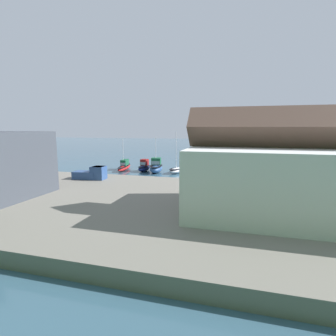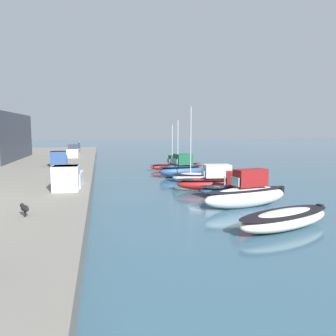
{
  "view_description": "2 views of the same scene",
  "coord_description": "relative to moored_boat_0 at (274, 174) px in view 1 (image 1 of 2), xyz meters",
  "views": [
    {
      "loc": [
        -9.5,
        49.09,
        8.67
      ],
      "look_at": [
        3.39,
        2.28,
        1.22
      ],
      "focal_mm": 28.0,
      "sensor_mm": 36.0,
      "label": 1
    },
    {
      "loc": [
        -32.52,
        10.43,
        5.84
      ],
      "look_at": [
        0.52,
        3.52,
        1.86
      ],
      "focal_mm": 35.0,
      "sensor_mm": 36.0,
      "label": 2
    }
  ],
  "objects": [
    {
      "name": "moored_boat_3",
      "position": [
        12.56,
        -0.09,
        0.3
      ],
      "size": [
        3.01,
        7.41,
        2.49
      ],
      "rotation": [
        0.0,
        0.0,
        -0.11
      ],
      "color": "red",
      "rests_on": "ground_plane"
    },
    {
      "name": "mooring_buoy_0",
      "position": [
        -10.86,
        -7.14,
        -0.3
      ],
      "size": [
        0.61,
        0.61,
        0.61
      ],
      "color": "yellow",
      "rests_on": "ground_plane"
    },
    {
      "name": "quay_promenade",
      "position": [
        15.5,
        24.45,
        0.01
      ],
      "size": [
        111.8,
        26.05,
        1.23
      ],
      "color": "gray",
      "rests_on": "ground_plane"
    },
    {
      "name": "pickup_truck_1",
      "position": [
        9.54,
        13.15,
        1.45
      ],
      "size": [
        4.79,
        2.11,
        1.9
      ],
      "rotation": [
        0.0,
        0.0,
        1.54
      ],
      "color": "silver",
      "rests_on": "quay_promenade"
    },
    {
      "name": "moored_boat_7",
      "position": [
        29.11,
        -0.27,
        0.16
      ],
      "size": [
        2.89,
        8.22,
        6.5
      ],
      "rotation": [
        0.0,
        0.0,
        0.16
      ],
      "color": "red",
      "rests_on": "ground_plane"
    },
    {
      "name": "pickup_truck_0",
      "position": [
        26.75,
        15.79,
        1.45
      ],
      "size": [
        4.85,
        2.28,
        1.9
      ],
      "rotation": [
        0.0,
        0.0,
        1.64
      ],
      "color": "#2D4C84",
      "rests_on": "quay_promenade"
    },
    {
      "name": "parked_car_0",
      "position": [
        39.66,
        14.99,
        1.55
      ],
      "size": [
        4.21,
        1.83,
        2.16
      ],
      "rotation": [
        0.0,
        0.0,
        1.56
      ],
      "color": "silver",
      "rests_on": "quay_promenade"
    },
    {
      "name": "moored_boat_1",
      "position": [
        5.42,
        -0.12,
        0.47
      ],
      "size": [
        3.01,
        7.48,
        2.89
      ],
      "rotation": [
        0.0,
        0.0,
        0.21
      ],
      "color": "silver",
      "rests_on": "ground_plane"
    },
    {
      "name": "moored_boat_0",
      "position": [
        0.0,
        0.0,
        0.0
      ],
      "size": [
        4.55,
        7.51,
        1.12
      ],
      "rotation": [
        0.0,
        0.0,
        0.35
      ],
      "color": "white",
      "rests_on": "ground_plane"
    },
    {
      "name": "harbor_clubhouse",
      "position": [
        -1.07,
        25.39,
        3.94
      ],
      "size": [
        23.09,
        10.69,
        9.28
      ],
      "color": "white",
      "rests_on": "quay_promenade"
    },
    {
      "name": "dog_on_quay",
      "position": [
        1.16,
        14.63,
        1.09
      ],
      "size": [
        0.83,
        0.69,
        0.68
      ],
      "rotation": [
        0.0,
        0.0,
        5.29
      ],
      "color": "black",
      "rests_on": "quay_promenade"
    },
    {
      "name": "moored_boat_4",
      "position": [
        17.63,
        0.48,
        -0.01
      ],
      "size": [
        3.4,
        5.25,
        8.31
      ],
      "rotation": [
        0.0,
        0.0,
        -0.29
      ],
      "color": "silver",
      "rests_on": "ground_plane"
    },
    {
      "name": "ground_plane",
      "position": [
        15.5,
        0.21,
        -0.6
      ],
      "size": [
        320.0,
        320.0,
        0.0
      ],
      "primitive_type": "plane",
      "color": "#385B70"
    },
    {
      "name": "moored_boat_5",
      "position": [
        21.77,
        0.86,
        0.46
      ],
      "size": [
        3.47,
        6.08,
        6.96
      ],
      "rotation": [
        0.0,
        0.0,
        0.19
      ],
      "color": "#33568E",
      "rests_on": "ground_plane"
    },
    {
      "name": "moored_boat_6",
      "position": [
        24.51,
        0.25,
        0.28
      ],
      "size": [
        2.1,
        4.32,
        2.42
      ],
      "rotation": [
        0.0,
        0.0,
        -0.07
      ],
      "color": "navy",
      "rests_on": "ground_plane"
    },
    {
      "name": "moored_boat_2",
      "position": [
        8.87,
        -0.72,
        0.19
      ],
      "size": [
        4.2,
        6.52,
        2.23
      ],
      "rotation": [
        0.0,
        0.0,
        -0.34
      ],
      "color": "#33568E",
      "rests_on": "ground_plane"
    }
  ]
}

